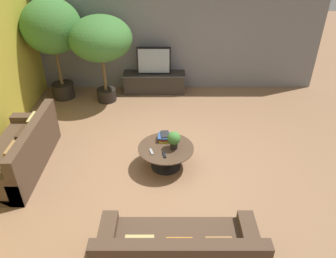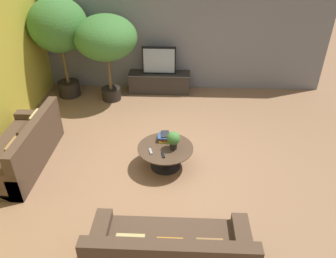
{
  "view_description": "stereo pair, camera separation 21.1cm",
  "coord_description": "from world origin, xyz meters",
  "px_view_note": "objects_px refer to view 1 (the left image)",
  "views": [
    {
      "loc": [
        -0.02,
        -4.68,
        3.65
      ],
      "look_at": [
        -0.03,
        0.24,
        0.55
      ],
      "focal_mm": 35.0,
      "sensor_mm": 36.0,
      "label": 1
    },
    {
      "loc": [
        0.19,
        -4.68,
        3.65
      ],
      "look_at": [
        -0.03,
        0.24,
        0.55
      ],
      "focal_mm": 35.0,
      "sensor_mm": 36.0,
      "label": 2
    }
  ],
  "objects_px": {
    "potted_palm_corner": "(101,40)",
    "potted_plant_tabletop": "(174,139)",
    "coffee_table": "(166,153)",
    "couch_near_entry": "(179,255)",
    "media_console": "(155,82)",
    "potted_palm_tall": "(53,29)",
    "television": "(154,61)",
    "couch_by_wall": "(21,153)"
  },
  "relations": [
    {
      "from": "coffee_table",
      "to": "couch_by_wall",
      "type": "distance_m",
      "value": 2.5
    },
    {
      "from": "coffee_table",
      "to": "potted_plant_tabletop",
      "type": "relative_size",
      "value": 3.0
    },
    {
      "from": "coffee_table",
      "to": "potted_plant_tabletop",
      "type": "distance_m",
      "value": 0.34
    },
    {
      "from": "couch_by_wall",
      "to": "potted_palm_corner",
      "type": "distance_m",
      "value": 3.02
    },
    {
      "from": "television",
      "to": "coffee_table",
      "type": "relative_size",
      "value": 0.86
    },
    {
      "from": "potted_plant_tabletop",
      "to": "couch_by_wall",
      "type": "bearing_deg",
      "value": 179.84
    },
    {
      "from": "potted_palm_corner",
      "to": "television",
      "type": "bearing_deg",
      "value": 23.91
    },
    {
      "from": "television",
      "to": "couch_near_entry",
      "type": "bearing_deg",
      "value": -84.75
    },
    {
      "from": "coffee_table",
      "to": "potted_palm_tall",
      "type": "height_order",
      "value": "potted_palm_tall"
    },
    {
      "from": "couch_near_entry",
      "to": "potted_palm_corner",
      "type": "xyz_separation_m",
      "value": [
        -1.6,
        4.6,
        1.19
      ]
    },
    {
      "from": "potted_palm_corner",
      "to": "potted_plant_tabletop",
      "type": "bearing_deg",
      "value": -58.44
    },
    {
      "from": "television",
      "to": "potted_plant_tabletop",
      "type": "distance_m",
      "value": 3.12
    },
    {
      "from": "media_console",
      "to": "potted_palm_tall",
      "type": "relative_size",
      "value": 0.66
    },
    {
      "from": "couch_near_entry",
      "to": "potted_plant_tabletop",
      "type": "relative_size",
      "value": 6.0
    },
    {
      "from": "couch_by_wall",
      "to": "couch_near_entry",
      "type": "distance_m",
      "value": 3.35
    },
    {
      "from": "couch_near_entry",
      "to": "potted_palm_tall",
      "type": "relative_size",
      "value": 0.82
    },
    {
      "from": "potted_palm_tall",
      "to": "potted_plant_tabletop",
      "type": "xyz_separation_m",
      "value": [
        2.67,
        -2.75,
        -1.07
      ]
    },
    {
      "from": "television",
      "to": "potted_palm_tall",
      "type": "height_order",
      "value": "potted_palm_tall"
    },
    {
      "from": "media_console",
      "to": "potted_palm_tall",
      "type": "distance_m",
      "value": 2.65
    },
    {
      "from": "coffee_table",
      "to": "potted_plant_tabletop",
      "type": "bearing_deg",
      "value": -8.88
    },
    {
      "from": "couch_near_entry",
      "to": "potted_palm_corner",
      "type": "bearing_deg",
      "value": -70.77
    },
    {
      "from": "media_console",
      "to": "potted_palm_corner",
      "type": "relative_size",
      "value": 0.76
    },
    {
      "from": "television",
      "to": "coffee_table",
      "type": "distance_m",
      "value": 3.12
    },
    {
      "from": "media_console",
      "to": "couch_near_entry",
      "type": "bearing_deg",
      "value": -84.75
    },
    {
      "from": "couch_near_entry",
      "to": "potted_palm_tall",
      "type": "xyz_separation_m",
      "value": [
        -2.69,
        4.77,
        1.38
      ]
    },
    {
      "from": "coffee_table",
      "to": "potted_plant_tabletop",
      "type": "height_order",
      "value": "potted_plant_tabletop"
    },
    {
      "from": "couch_by_wall",
      "to": "couch_near_entry",
      "type": "height_order",
      "value": "same"
    },
    {
      "from": "coffee_table",
      "to": "couch_near_entry",
      "type": "xyz_separation_m",
      "value": [
        0.16,
        -2.05,
        0.0
      ]
    },
    {
      "from": "potted_palm_tall",
      "to": "potted_palm_corner",
      "type": "height_order",
      "value": "potted_palm_tall"
    },
    {
      "from": "couch_by_wall",
      "to": "potted_plant_tabletop",
      "type": "relative_size",
      "value": 6.17
    },
    {
      "from": "media_console",
      "to": "couch_near_entry",
      "type": "xyz_separation_m",
      "value": [
        0.47,
        -5.11,
        0.03
      ]
    },
    {
      "from": "couch_near_entry",
      "to": "potted_palm_tall",
      "type": "distance_m",
      "value": 5.65
    },
    {
      "from": "coffee_table",
      "to": "potted_palm_tall",
      "type": "relative_size",
      "value": 0.41
    },
    {
      "from": "coffee_table",
      "to": "potted_palm_tall",
      "type": "xyz_separation_m",
      "value": [
        -2.53,
        2.72,
        1.38
      ]
    },
    {
      "from": "potted_palm_corner",
      "to": "couch_by_wall",
      "type": "bearing_deg",
      "value": -112.44
    },
    {
      "from": "coffee_table",
      "to": "television",
      "type": "bearing_deg",
      "value": 95.76
    },
    {
      "from": "media_console",
      "to": "television",
      "type": "relative_size",
      "value": 1.86
    },
    {
      "from": "couch_near_entry",
      "to": "coffee_table",
      "type": "bearing_deg",
      "value": -85.51
    },
    {
      "from": "potted_palm_tall",
      "to": "television",
      "type": "bearing_deg",
      "value": 8.47
    },
    {
      "from": "coffee_table",
      "to": "potted_palm_tall",
      "type": "bearing_deg",
      "value": 132.87
    },
    {
      "from": "couch_near_entry",
      "to": "potted_plant_tabletop",
      "type": "distance_m",
      "value": 2.05
    },
    {
      "from": "media_console",
      "to": "television",
      "type": "xyz_separation_m",
      "value": [
        0.0,
        -0.0,
        0.56
      ]
    }
  ]
}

